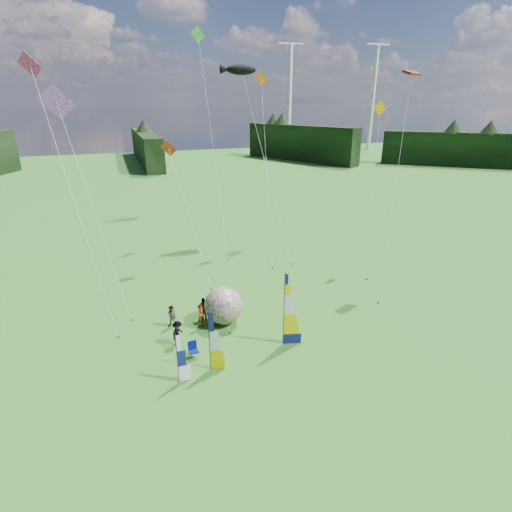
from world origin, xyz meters
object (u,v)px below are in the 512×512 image
object	(u,v)px
feather_banner_main	(284,310)
side_banner_left	(209,341)
spectator_d	(204,309)
spectator_b	(172,317)
side_banner_far	(177,359)
kite_whale	(265,153)
spectator_a	(201,316)
camp_chair	(194,350)
bol_inflatable	(223,306)
spectator_c	(178,333)

from	to	relation	value
feather_banner_main	side_banner_left	bearing A→B (deg)	-153.12
feather_banner_main	spectator_d	bearing A→B (deg)	146.89
spectator_d	spectator_b	bearing A→B (deg)	22.85
feather_banner_main	spectator_d	xyz separation A→B (m)	(-4.03, 4.68, -1.58)
side_banner_left	side_banner_far	world-z (taller)	side_banner_left
feather_banner_main	spectator_d	size ratio (longest dim) A/B	2.89
spectator_b	kite_whale	bearing A→B (deg)	81.62
spectator_a	camp_chair	distance (m)	3.40
side_banner_far	spectator_a	size ratio (longest dim) A/B	1.69
feather_banner_main	spectator_d	world-z (taller)	feather_banner_main
feather_banner_main	bol_inflatable	size ratio (longest dim) A/B	1.85
camp_chair	kite_whale	world-z (taller)	kite_whale
feather_banner_main	side_banner_far	world-z (taller)	feather_banner_main
feather_banner_main	bol_inflatable	bearing A→B (deg)	142.73
feather_banner_main	spectator_b	size ratio (longest dim) A/B	3.01
feather_banner_main	spectator_c	xyz separation A→B (m)	(-6.27, 2.17, -1.60)
side_banner_far	camp_chair	distance (m)	2.52
bol_inflatable	spectator_c	size ratio (longest dim) A/B	1.59
spectator_b	camp_chair	distance (m)	3.98
bol_inflatable	spectator_a	bearing A→B (deg)	-173.31
kite_whale	spectator_b	bearing A→B (deg)	-143.30
side_banner_left	camp_chair	xyz separation A→B (m)	(-0.69, 1.41, -1.35)
camp_chair	kite_whale	xyz separation A→B (m)	(11.18, 17.49, 9.08)
bol_inflatable	spectator_d	distance (m)	1.54
feather_banner_main	camp_chair	xyz separation A→B (m)	(-5.63, 0.48, -1.91)
side_banner_far	camp_chair	size ratio (longest dim) A/B	2.92
side_banner_left	spectator_b	distance (m)	5.59
spectator_d	camp_chair	xyz separation A→B (m)	(-1.60, -4.20, -0.33)
spectator_a	spectator_b	distance (m)	1.99
side_banner_left	kite_whale	distance (m)	22.96
side_banner_far	spectator_b	xyz separation A→B (m)	(0.57, 5.89, -0.68)
side_banner_far	spectator_b	distance (m)	5.95
side_banner_left	spectator_a	bearing A→B (deg)	107.12
bol_inflatable	spectator_c	distance (m)	3.84
side_banner_left	kite_whale	xyz separation A→B (m)	(10.50, 18.91, 7.73)
side_banner_far	spectator_d	world-z (taller)	side_banner_far
spectator_b	camp_chair	world-z (taller)	spectator_b
feather_banner_main	spectator_b	world-z (taller)	feather_banner_main
spectator_a	spectator_d	size ratio (longest dim) A/B	1.05
side_banner_far	spectator_b	bearing A→B (deg)	82.53
side_banner_left	spectator_c	bearing A→B (deg)	136.63
bol_inflatable	spectator_a	distance (m)	1.67
side_banner_left	side_banner_far	bearing A→B (deg)	-140.32
feather_banner_main	kite_whale	size ratio (longest dim) A/B	0.25
side_banner_far	feather_banner_main	bearing A→B (deg)	10.38
spectator_c	spectator_d	world-z (taller)	spectator_d
bol_inflatable	spectator_d	bearing A→B (deg)	144.41
spectator_b	kite_whale	size ratio (longest dim) A/B	0.08
side_banner_far	bol_inflatable	xyz separation A→B (m)	(4.01, 5.33, -0.18)
spectator_a	spectator_b	xyz separation A→B (m)	(-1.84, 0.75, -0.07)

